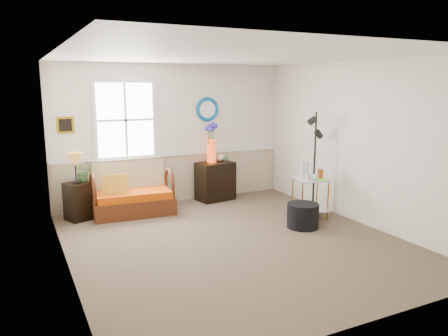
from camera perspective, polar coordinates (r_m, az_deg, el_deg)
name	(u,v)px	position (r m, az deg, el deg)	size (l,w,h in m)	color
floor	(234,241)	(6.37, 1.30, -9.55)	(4.50, 5.00, 0.01)	brown
ceiling	(235,55)	(5.98, 1.41, 14.49)	(4.50, 5.00, 0.01)	white
walls	(234,152)	(6.04, 1.35, 2.09)	(4.51, 5.01, 2.60)	silver
wainscot	(174,178)	(8.44, -6.49, -1.34)	(4.46, 0.02, 0.90)	tan
chair_rail	(174,154)	(8.34, -6.54, 1.80)	(4.46, 0.04, 0.06)	white
window	(125,120)	(8.01, -12.75, 6.14)	(1.14, 0.06, 1.44)	white
picture	(65,125)	(7.85, -20.03, 5.29)	(0.28, 0.03, 0.28)	#B18E16
mirror	(207,109)	(8.52, -2.21, 7.67)	(0.47, 0.47, 0.07)	#006DBC
loveseat	(132,189)	(7.71, -11.88, -2.70)	(1.36, 0.77, 0.89)	#521E0B
throw_pillow	(116,188)	(7.61, -13.98, -2.49)	(0.43, 0.11, 0.43)	#C97005
lamp_stand	(78,201)	(7.64, -18.54, -4.15)	(0.36, 0.36, 0.63)	black
table_lamp	(75,168)	(7.48, -18.83, -0.01)	(0.28, 0.28, 0.51)	#AF7A2D
potted_plant	(83,173)	(7.63, -17.90, -0.66)	(0.31, 0.34, 0.27)	#3A5F30
cabinet	(215,181)	(8.50, -1.15, -1.72)	(0.69, 0.45, 0.74)	black
flower_vase	(211,143)	(8.36, -1.65, 3.25)	(0.22, 0.22, 0.75)	#F74814
side_table	(310,198)	(7.52, 11.15, -3.86)	(0.53, 0.53, 0.68)	#C17F27
tabletop_items	(313,170)	(7.45, 11.55, -0.29)	(0.44, 0.44, 0.27)	silver
floor_lamp	(314,163)	(7.72, 11.73, 0.66)	(0.26, 0.26, 1.77)	black
ottoman	(303,216)	(7.01, 10.25, -6.14)	(0.50, 0.50, 0.38)	black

